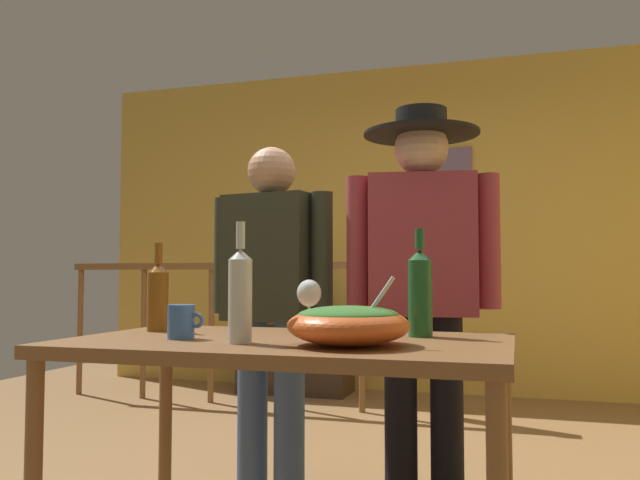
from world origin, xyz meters
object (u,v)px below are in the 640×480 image
person_standing_left (271,292)px  stair_railing (309,313)px  tv_console (295,360)px  person_standing_right (422,271)px  salad_bowl (348,323)px  wine_bottle_amber (158,295)px  flat_screen_tv (294,300)px  mug_blue (182,322)px  wine_bottle_clear (240,293)px  framed_picture (446,172)px  serving_table (288,363)px  wine_bottle_green (420,291)px  wine_glass (309,295)px

person_standing_left → stair_railing: bearing=-68.2°
tv_console → person_standing_right: (1.39, -2.44, 0.71)m
salad_bowl → wine_bottle_amber: wine_bottle_amber is taller
person_standing_left → person_standing_right: person_standing_right is taller
flat_screen_tv → mug_blue: flat_screen_tv is taller
wine_bottle_clear → person_standing_right: size_ratio=0.22×
framed_picture → salad_bowl: 3.69m
tv_console → mug_blue: 3.35m
serving_table → wine_bottle_green: size_ratio=3.87×
serving_table → wine_bottle_green: (0.39, 0.19, 0.22)m
wine_glass → mug_blue: bearing=-136.2°
wine_bottle_clear → wine_bottle_amber: 0.53m
wine_glass → person_standing_right: 0.58m
serving_table → stair_railing: bearing=106.6°
flat_screen_tv → tv_console: bearing=90.0°
mug_blue → person_standing_left: bearing=90.5°
tv_console → wine_bottle_clear: size_ratio=2.53×
stair_railing → flat_screen_tv: (-0.31, 0.56, 0.07)m
tv_console → salad_bowl: salad_bowl is taller
wine_glass → wine_bottle_green: (0.38, -0.02, 0.02)m
serving_table → framed_picture: bearing=87.7°
tv_console → mug_blue: (0.75, -3.22, 0.54)m
stair_railing → salad_bowl: 2.85m
person_standing_left → wine_bottle_amber: bearing=77.9°
flat_screen_tv → serving_table: bearing=-71.0°
tv_console → wine_glass: wine_glass is taller
wine_bottle_clear → wine_glass: bearing=76.3°
wine_bottle_green → mug_blue: (-0.70, -0.29, -0.09)m
salad_bowl → wine_bottle_clear: 0.33m
person_standing_right → wine_bottle_green: bearing=88.4°
flat_screen_tv → salad_bowl: size_ratio=1.48×
salad_bowl → serving_table: bearing=149.6°
serving_table → person_standing_right: size_ratio=0.83×
flat_screen_tv → salad_bowl: bearing=-68.2°
tv_console → serving_table: 3.33m
person_standing_left → person_standing_right: 0.66m
serving_table → person_standing_left: 0.78m
person_standing_left → wine_bottle_green: bearing=153.8°
stair_railing → person_standing_right: bearing=-59.8°
framed_picture → serving_table: size_ratio=0.31×
wine_bottle_green → person_standing_left: size_ratio=0.23×
framed_picture → person_standing_left: size_ratio=0.28×
person_standing_left → wine_bottle_clear: bearing=114.2°
wine_bottle_green → tv_console: bearing=116.3°
serving_table → person_standing_left: bearing=115.3°
stair_railing → serving_table: size_ratio=2.22×
stair_railing → salad_bowl: (0.99, -2.67, 0.14)m
salad_bowl → person_standing_left: size_ratio=0.23×
salad_bowl → wine_glass: size_ratio=1.89×
person_standing_left → person_standing_right: size_ratio=0.93×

